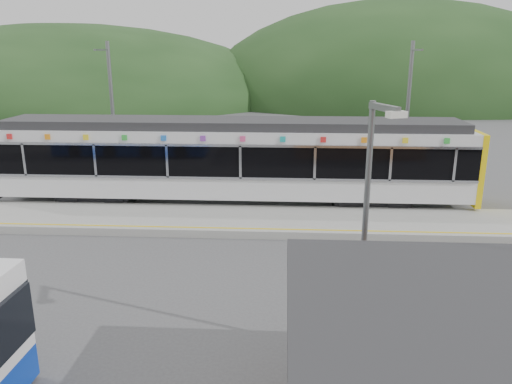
{
  "coord_description": "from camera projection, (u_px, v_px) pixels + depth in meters",
  "views": [
    {
      "loc": [
        1.32,
        -15.12,
        6.59
      ],
      "look_at": [
        0.38,
        1.0,
        1.98
      ],
      "focal_mm": 35.0,
      "sensor_mm": 36.0,
      "label": 1
    }
  ],
  "objects": [
    {
      "name": "ground",
      "position": [
        243.0,
        258.0,
        16.4
      ],
      "size": [
        120.0,
        120.0,
        0.0
      ],
      "primitive_type": "plane",
      "color": "#4C4C4F",
      "rests_on": "ground"
    },
    {
      "name": "hills",
      "position": [
        399.0,
        212.0,
        21.13
      ],
      "size": [
        146.0,
        149.0,
        26.0
      ],
      "color": "#1E3D19",
      "rests_on": "ground"
    },
    {
      "name": "platform",
      "position": [
        250.0,
        221.0,
        19.53
      ],
      "size": [
        26.0,
        3.2,
        0.3
      ],
      "primitive_type": "cube",
      "color": "#9E9E99",
      "rests_on": "ground"
    },
    {
      "name": "yellow_line",
      "position": [
        247.0,
        228.0,
        18.24
      ],
      "size": [
        26.0,
        0.1,
        0.01
      ],
      "primitive_type": "cube",
      "color": "yellow",
      "rests_on": "platform"
    },
    {
      "name": "train",
      "position": [
        232.0,
        158.0,
        21.64
      ],
      "size": [
        20.44,
        3.01,
        3.74
      ],
      "color": "black",
      "rests_on": "ground"
    },
    {
      "name": "catenary_mast_west",
      "position": [
        113.0,
        113.0,
        24.01
      ],
      "size": [
        0.18,
        1.8,
        7.0
      ],
      "color": "slate",
      "rests_on": "ground"
    },
    {
      "name": "catenary_mast_east",
      "position": [
        407.0,
        116.0,
        23.22
      ],
      "size": [
        0.18,
        1.8,
        7.0
      ],
      "color": "slate",
      "rests_on": "ground"
    },
    {
      "name": "lamp_post",
      "position": [
        367.0,
        214.0,
        10.14
      ],
      "size": [
        0.44,
        1.05,
        5.65
      ],
      "rotation": [
        0.0,
        0.0,
        0.36
      ],
      "color": "slate",
      "rests_on": "ground"
    }
  ]
}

